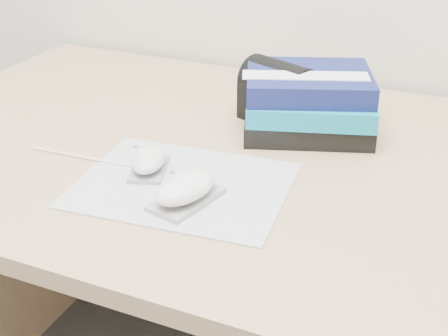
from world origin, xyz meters
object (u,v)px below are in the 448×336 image
at_px(desk, 320,263).
at_px(mouse_rear, 149,160).
at_px(pouch, 278,93).
at_px(book_stack, 309,102).
at_px(mouse_front, 186,189).

xyz_separation_m(desk, mouse_rear, (-0.25, -0.19, 0.25)).
bearing_deg(pouch, desk, -34.50).
height_order(book_stack, pouch, pouch).
relative_size(desk, mouse_front, 12.79).
relative_size(book_stack, pouch, 1.80).
height_order(mouse_front, pouch, pouch).
distance_m(mouse_front, book_stack, 0.33).
bearing_deg(mouse_rear, mouse_front, -32.86).
bearing_deg(book_stack, mouse_front, -105.03).
distance_m(mouse_rear, pouch, 0.30).
xyz_separation_m(mouse_rear, mouse_front, (0.10, -0.06, 0.00)).
height_order(desk, mouse_rear, mouse_rear).
bearing_deg(pouch, mouse_front, -93.42).
bearing_deg(mouse_rear, book_stack, 54.25).
height_order(mouse_rear, book_stack, book_stack).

